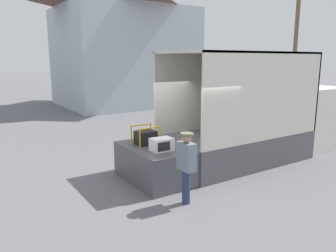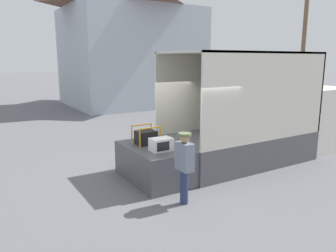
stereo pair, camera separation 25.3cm
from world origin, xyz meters
name	(u,v)px [view 1 (the left image)]	position (x,y,z in m)	size (l,w,h in m)	color
ground_plane	(175,175)	(0.00, 0.00, 0.00)	(160.00, 160.00, 0.00)	slate
box_truck	(272,126)	(3.97, 0.00, 0.96)	(6.96, 2.28, 3.38)	silver
tailgate_deck	(154,163)	(-0.67, 0.00, 0.46)	(1.35, 2.16, 0.92)	#4C4C51
microwave	(162,145)	(-0.73, -0.46, 1.08)	(0.54, 0.39, 0.33)	white
portable_generator	(146,137)	(-0.72, 0.34, 1.11)	(0.64, 0.52, 0.50)	black
worker_person	(186,161)	(-0.83, -1.64, 0.98)	(0.29, 0.44, 1.62)	navy
house_backdrop	(124,40)	(5.37, 14.24, 4.51)	(8.87, 7.67, 8.85)	#A8B2BC
utility_pole	(296,37)	(14.94, 7.32, 4.66)	(1.80, 0.28, 9.00)	brown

